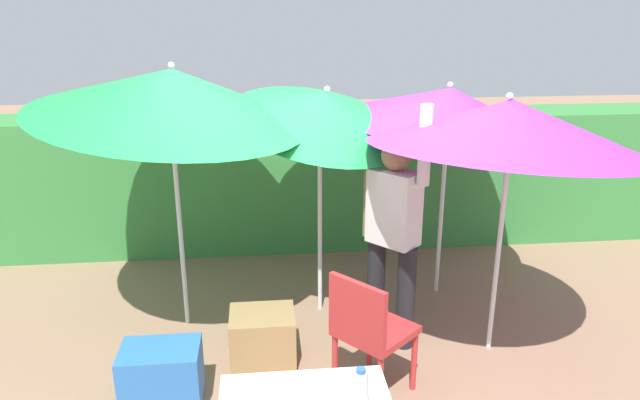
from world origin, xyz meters
name	(u,v)px	position (x,y,z in m)	size (l,w,h in m)	color
ground_plane	(324,348)	(0.00, 0.00, 0.00)	(24.00, 24.00, 0.00)	#937056
hedge_row	(302,180)	(0.00, 2.14, 0.71)	(8.00, 0.70, 1.42)	#38843D
umbrella_rainbow	(323,109)	(0.06, 0.64, 1.74)	(1.53, 1.48, 2.15)	silver
umbrella_orange	(509,124)	(1.25, -0.11, 1.74)	(1.95, 1.95, 2.04)	silver
umbrella_yellow	(171,93)	(-1.07, 0.52, 1.89)	(2.10, 2.08, 2.25)	silver
umbrella_navy	(449,107)	(1.14, 0.85, 1.69)	(1.89, 1.87, 1.99)	silver
person_vendor	(393,228)	(0.52, 0.08, 0.93)	(0.44, 0.47, 1.88)	black
chair_plastic	(369,328)	(0.23, -0.59, 0.51)	(0.62, 0.62, 0.89)	#B72D2D
cooler_box	(162,376)	(-1.13, -0.55, 0.21)	(0.51, 0.35, 0.42)	#2D6BB7
crate_cardboard	(263,337)	(-0.47, -0.12, 0.19)	(0.47, 0.39, 0.39)	#9E7A4C
bottle_water	(360,393)	(-0.03, -1.74, 0.89)	(0.07, 0.07, 0.24)	silver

